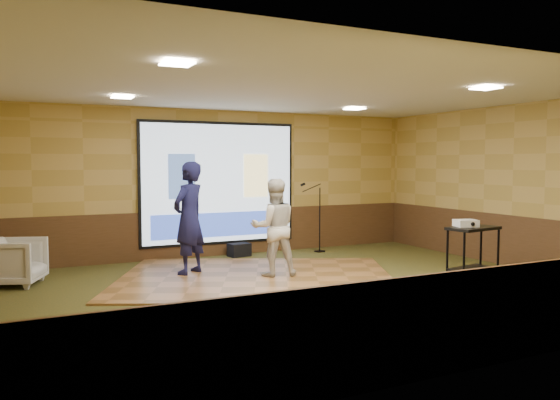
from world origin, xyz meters
name	(u,v)px	position (x,y,z in m)	size (l,w,h in m)	color
ground	(296,291)	(0.00, 0.00, 0.00)	(9.00, 9.00, 0.00)	#2D3B1B
room_shell	(297,151)	(0.00, 0.00, 2.09)	(9.04, 7.04, 3.02)	tan
wainscot_back	(219,233)	(0.00, 3.48, 0.47)	(9.00, 0.04, 0.95)	#452D17
wainscot_front	(469,320)	(0.00, -3.48, 0.47)	(9.00, 0.04, 0.95)	#452D17
wainscot_right	(510,241)	(4.48, 0.00, 0.47)	(0.04, 7.00, 0.95)	#452D17
projector_screen	(220,185)	(0.00, 3.44, 1.47)	(3.32, 0.06, 2.52)	black
downlight_nw	(122,97)	(-2.20, 1.80, 2.97)	(0.32, 0.32, 0.02)	#FFE5BF
downlight_ne	(354,109)	(2.20, 1.80, 2.97)	(0.32, 0.32, 0.02)	#FFE5BF
downlight_sw	(177,64)	(-2.20, -1.50, 2.97)	(0.32, 0.32, 0.02)	#FFE5BF
downlight_se	(486,88)	(2.20, -1.50, 2.97)	(0.32, 0.32, 0.02)	#FFE5BF
dance_floor	(256,277)	(-0.20, 1.06, 0.02)	(4.50, 3.43, 0.03)	olive
player_left	(189,218)	(-1.13, 1.79, 0.99)	(0.70, 0.46, 1.91)	#151642
player_right	(274,227)	(0.10, 1.02, 0.85)	(0.79, 0.62, 1.63)	beige
av_table	(473,244)	(2.79, -0.75, 0.62)	(0.86, 0.45, 0.91)	black
projector	(466,223)	(2.70, -0.68, 0.96)	(0.33, 0.28, 0.11)	white
mic_stand	(317,229)	(2.05, 2.96, 0.49)	(0.59, 0.24, 1.50)	black
banquet_chair	(14,262)	(-3.83, 2.23, 0.37)	(0.80, 0.82, 0.75)	gray
duffel_bag	(239,250)	(0.32, 3.18, 0.13)	(0.43, 0.29, 0.27)	black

